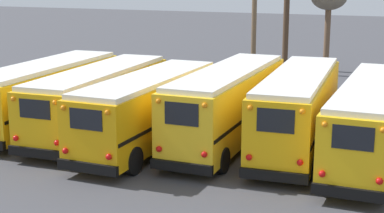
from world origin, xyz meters
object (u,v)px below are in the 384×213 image
at_px(school_bus_2, 149,108).
at_px(school_bus_3, 228,104).
at_px(school_bus_1, 100,98).
at_px(school_bus_4, 298,108).
at_px(school_bus_5, 371,119).
at_px(school_bus_0, 46,92).
at_px(utility_pole, 254,14).

xyz_separation_m(school_bus_2, school_bus_3, (2.95, 1.62, 0.10)).
xyz_separation_m(school_bus_1, school_bus_4, (8.85, 0.92, 0.10)).
relative_size(school_bus_2, school_bus_5, 0.90).
distance_m(school_bus_0, utility_pole, 13.71).
distance_m(school_bus_0, school_bus_3, 8.87).
bearing_deg(school_bus_0, school_bus_1, -1.33).
xyz_separation_m(school_bus_3, school_bus_5, (5.90, -0.20, -0.07)).
bearing_deg(school_bus_3, school_bus_1, -173.57).
relative_size(school_bus_0, school_bus_4, 0.97).
relative_size(school_bus_0, school_bus_1, 0.97).
distance_m(school_bus_1, school_bus_2, 3.10).
relative_size(school_bus_1, school_bus_3, 0.99).
xyz_separation_m(school_bus_0, school_bus_5, (14.75, 0.40, 0.00)).
height_order(school_bus_4, school_bus_5, school_bus_4).
xyz_separation_m(school_bus_0, school_bus_1, (2.95, -0.07, -0.04)).
bearing_deg(utility_pole, school_bus_2, -94.41).
bearing_deg(school_bus_2, school_bus_4, 17.65).
height_order(school_bus_1, school_bus_5, school_bus_5).
bearing_deg(school_bus_4, school_bus_5, -8.73).
distance_m(school_bus_1, school_bus_3, 5.94).
xyz_separation_m(school_bus_2, school_bus_5, (8.85, 1.43, 0.03)).
relative_size(school_bus_4, school_bus_5, 0.95).
distance_m(school_bus_1, school_bus_4, 8.90).
height_order(school_bus_0, utility_pole, utility_pole).
xyz_separation_m(school_bus_0, school_bus_3, (8.85, 0.60, 0.08)).
bearing_deg(school_bus_5, school_bus_4, 171.27).
relative_size(school_bus_0, school_bus_5, 0.92).
height_order(school_bus_1, school_bus_2, school_bus_2).
bearing_deg(school_bus_5, school_bus_3, 178.11).
xyz_separation_m(school_bus_5, utility_pole, (-7.89, 11.05, 3.13)).
distance_m(school_bus_2, school_bus_5, 8.97).
distance_m(school_bus_3, school_bus_5, 5.91).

